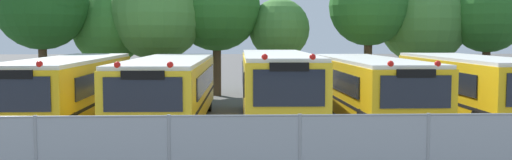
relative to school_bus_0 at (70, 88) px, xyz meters
name	(u,v)px	position (x,y,z in m)	size (l,w,h in m)	color
ground_plane	(273,124)	(7.26, 0.11, -1.34)	(160.00, 160.00, 0.00)	#514F4C
school_bus_0	(70,88)	(0.00, 0.00, 0.00)	(2.54, 10.96, 2.54)	yellow
school_bus_1	(170,88)	(3.53, -0.01, -0.01)	(2.79, 11.00, 2.52)	yellow
school_bus_2	(277,85)	(7.37, 0.00, 0.08)	(2.55, 10.40, 2.71)	yellow
school_bus_3	(368,87)	(10.77, 0.23, -0.02)	(2.64, 10.52, 2.51)	yellow
school_bus_4	(469,86)	(14.46, 0.02, 0.01)	(2.61, 10.16, 2.57)	yellow
tree_0	(44,2)	(-3.40, 7.75, 3.52)	(4.52, 4.52, 7.04)	#4C3823
tree_1	(111,29)	(-0.61, 9.76, 2.21)	(3.84, 3.84, 5.55)	#4C3823
tree_2	(158,12)	(1.93, 9.22, 3.10)	(4.84, 4.84, 6.76)	#4C3823
tree_3	(218,7)	(5.03, 10.00, 3.41)	(4.65, 4.65, 7.04)	#4C3823
tree_4	(281,27)	(8.40, 10.32, 2.31)	(3.29, 3.29, 5.23)	#4C3823
tree_5	(370,7)	(13.03, 9.48, 3.39)	(4.20, 4.20, 6.88)	#4C3823
tree_6	(424,19)	(16.12, 10.01, 2.76)	(4.88, 4.88, 6.55)	#4C3823
tree_7	(489,15)	(19.14, 8.80, 2.92)	(3.93, 3.93, 6.27)	#4C3823
chainlink_fence	(300,159)	(7.02, -10.01, -0.43)	(19.23, 0.07, 1.76)	#9EA0A3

